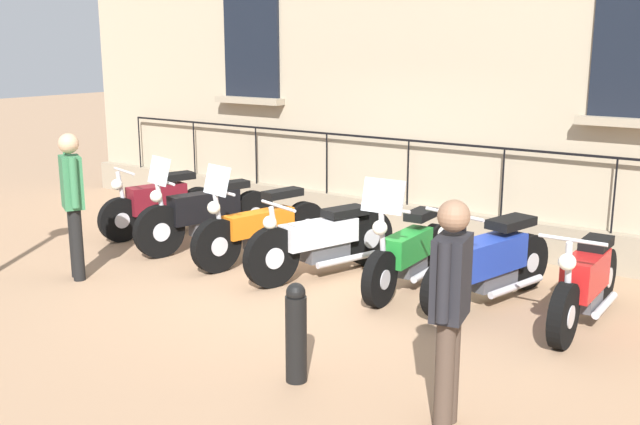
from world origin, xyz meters
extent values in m
plane|color=#9E7A5B|center=(0.00, 0.00, 0.00)|extent=(60.00, 60.00, 0.00)
cube|color=gray|center=(-2.43, 0.00, 0.25)|extent=(0.20, 13.41, 0.50)
cube|color=gray|center=(-2.41, 2.95, 1.86)|extent=(0.24, 1.31, 0.10)
cube|color=black|center=(-2.49, -2.95, 3.07)|extent=(0.06, 1.11, 2.31)
cube|color=gray|center=(-2.41, -2.95, 1.86)|extent=(0.24, 1.31, 0.10)
cube|color=black|center=(-2.39, 0.00, 1.43)|extent=(0.03, 11.26, 0.03)
cylinder|color=black|center=(-2.39, -5.63, 0.97)|extent=(0.02, 0.02, 0.93)
cylinder|color=black|center=(-2.39, -4.22, 0.97)|extent=(0.02, 0.02, 0.93)
cylinder|color=black|center=(-2.39, -2.82, 0.97)|extent=(0.02, 0.02, 0.93)
cylinder|color=black|center=(-2.39, -1.41, 0.97)|extent=(0.02, 0.02, 0.93)
cylinder|color=black|center=(-2.39, 0.00, 0.97)|extent=(0.02, 0.02, 0.93)
cylinder|color=black|center=(-2.39, 1.41, 0.97)|extent=(0.02, 0.02, 0.93)
cylinder|color=black|center=(-2.39, 2.82, 0.97)|extent=(0.02, 0.02, 0.93)
cylinder|color=black|center=(0.09, -3.25, 0.32)|extent=(0.64, 0.30, 0.64)
cylinder|color=silver|center=(0.09, -3.25, 0.32)|extent=(0.25, 0.20, 0.22)
cylinder|color=black|center=(-1.11, -2.89, 0.32)|extent=(0.64, 0.30, 0.64)
cylinder|color=silver|center=(-1.11, -2.89, 0.32)|extent=(0.25, 0.20, 0.22)
cube|color=maroon|center=(-0.46, -3.09, 0.55)|extent=(0.89, 0.53, 0.39)
cube|color=#4C4C51|center=(-0.56, -3.06, 0.29)|extent=(0.55, 0.37, 0.22)
cube|color=black|center=(-0.79, -2.99, 0.85)|extent=(0.53, 0.39, 0.10)
cylinder|color=silver|center=(0.05, -3.24, 0.66)|extent=(0.17, 0.10, 0.70)
cylinder|color=silver|center=(0.00, -3.22, 1.01)|extent=(0.22, 0.63, 0.04)
sphere|color=white|center=(0.11, -3.26, 0.83)|extent=(0.16, 0.16, 0.16)
cylinder|color=silver|center=(-0.66, -2.85, 0.18)|extent=(0.75, 0.30, 0.08)
cylinder|color=black|center=(0.32, -2.21, 0.35)|extent=(0.71, 0.31, 0.70)
cylinder|color=silver|center=(0.32, -2.21, 0.35)|extent=(0.28, 0.21, 0.25)
cylinder|color=black|center=(-1.12, -1.82, 0.35)|extent=(0.71, 0.31, 0.70)
cylinder|color=silver|center=(-1.12, -1.82, 0.35)|extent=(0.28, 0.21, 0.25)
cube|color=black|center=(-0.35, -2.03, 0.59)|extent=(1.04, 0.51, 0.39)
cube|color=#4C4C51|center=(-0.45, -2.00, 0.32)|extent=(0.64, 0.35, 0.25)
cube|color=black|center=(-0.74, -1.92, 0.83)|extent=(0.61, 0.37, 0.10)
cylinder|color=silver|center=(0.27, -2.20, 0.68)|extent=(0.17, 0.10, 0.66)
cylinder|color=silver|center=(0.22, -2.19, 1.01)|extent=(0.18, 0.54, 0.04)
sphere|color=white|center=(0.33, -2.22, 0.83)|extent=(0.16, 0.16, 0.16)
cylinder|color=silver|center=(-0.61, -1.82, 0.19)|extent=(0.90, 0.32, 0.08)
cube|color=silver|center=(0.28, -2.20, 1.16)|extent=(0.24, 0.47, 0.36)
cylinder|color=black|center=(0.36, -1.15, 0.34)|extent=(0.69, 0.27, 0.68)
cylinder|color=silver|center=(0.36, -1.15, 0.34)|extent=(0.26, 0.20, 0.24)
cylinder|color=black|center=(-1.04, -0.84, 0.34)|extent=(0.69, 0.27, 0.68)
cylinder|color=silver|center=(-1.04, -0.84, 0.34)|extent=(0.26, 0.20, 0.24)
cube|color=orange|center=(-0.29, -1.01, 0.52)|extent=(1.02, 0.45, 0.29)
cube|color=#4C4C51|center=(-0.39, -0.99, 0.30)|extent=(0.63, 0.32, 0.24)
cube|color=black|center=(-0.68, -0.92, 0.85)|extent=(0.59, 0.33, 0.10)
cylinder|color=silver|center=(0.31, -1.14, 0.67)|extent=(0.17, 0.09, 0.67)
cylinder|color=silver|center=(0.27, -1.13, 1.00)|extent=(0.15, 0.52, 0.04)
sphere|color=white|center=(0.38, -1.15, 0.82)|extent=(0.16, 0.16, 0.16)
cylinder|color=silver|center=(-0.55, -0.81, 0.19)|extent=(0.89, 0.27, 0.08)
cube|color=silver|center=(0.32, -1.14, 1.15)|extent=(0.21, 0.45, 0.36)
cylinder|color=black|center=(0.41, -0.24, 0.36)|extent=(0.72, 0.34, 0.71)
cylinder|color=silver|center=(0.41, -0.24, 0.36)|extent=(0.28, 0.22, 0.25)
cylinder|color=black|center=(-0.98, 0.22, 0.36)|extent=(0.72, 0.34, 0.71)
cylinder|color=silver|center=(-0.98, 0.22, 0.36)|extent=(0.28, 0.22, 0.25)
cube|color=silver|center=(-0.24, -0.03, 0.54)|extent=(1.04, 0.60, 0.29)
cube|color=#4C4C51|center=(-0.33, 0.00, 0.32)|extent=(0.64, 0.42, 0.25)
cube|color=black|center=(-0.62, 0.10, 0.75)|extent=(0.61, 0.43, 0.10)
cylinder|color=silver|center=(0.36, -0.22, 0.65)|extent=(0.17, 0.11, 0.60)
cylinder|color=silver|center=(0.31, -0.21, 0.95)|extent=(0.24, 0.65, 0.04)
sphere|color=white|center=(0.43, -0.24, 0.77)|extent=(0.16, 0.16, 0.16)
cylinder|color=silver|center=(-0.47, 0.22, 0.20)|extent=(0.87, 0.35, 0.08)
cylinder|color=black|center=(0.24, 1.11, 0.31)|extent=(0.62, 0.15, 0.61)
cylinder|color=silver|center=(0.24, 1.11, 0.31)|extent=(0.22, 0.15, 0.21)
cylinder|color=black|center=(-1.16, 1.05, 0.31)|extent=(0.62, 0.15, 0.61)
cylinder|color=silver|center=(-1.16, 1.05, 0.31)|extent=(0.22, 0.15, 0.21)
cube|color=#1E842D|center=(-0.41, 1.08, 0.51)|extent=(0.83, 0.29, 0.32)
cube|color=#4C4C51|center=(-0.51, 1.08, 0.28)|extent=(0.50, 0.23, 0.21)
cube|color=black|center=(-0.75, 1.07, 0.82)|extent=(0.47, 0.25, 0.10)
cylinder|color=silver|center=(0.19, 1.11, 0.68)|extent=(0.16, 0.07, 0.76)
cylinder|color=silver|center=(0.14, 1.11, 1.05)|extent=(0.06, 0.58, 0.04)
sphere|color=white|center=(0.26, 1.11, 0.87)|extent=(0.16, 0.16, 0.16)
cylinder|color=silver|center=(-0.67, 1.22, 0.17)|extent=(0.74, 0.11, 0.08)
cube|color=silver|center=(0.20, 1.11, 1.20)|extent=(0.14, 0.48, 0.36)
cylinder|color=black|center=(0.19, 1.85, 0.32)|extent=(0.65, 0.27, 0.64)
cylinder|color=silver|center=(0.19, 1.85, 0.32)|extent=(0.25, 0.19, 0.22)
cylinder|color=black|center=(-1.25, 2.20, 0.32)|extent=(0.65, 0.27, 0.64)
cylinder|color=silver|center=(-1.25, 2.20, 0.32)|extent=(0.25, 0.19, 0.22)
cube|color=#1E389E|center=(-0.48, 2.01, 0.55)|extent=(1.07, 0.56, 0.37)
cube|color=#4C4C51|center=(-0.58, 2.04, 0.29)|extent=(0.66, 0.40, 0.22)
cube|color=black|center=(-0.88, 2.11, 0.84)|extent=(0.63, 0.42, 0.10)
cylinder|color=silver|center=(0.14, 1.86, 0.71)|extent=(0.17, 0.10, 0.78)
cylinder|color=silver|center=(0.09, 1.87, 1.09)|extent=(0.21, 0.71, 0.04)
sphere|color=white|center=(0.21, 1.84, 0.91)|extent=(0.16, 0.16, 0.16)
cylinder|color=silver|center=(-0.74, 2.26, 0.18)|extent=(0.92, 0.30, 0.08)
cylinder|color=black|center=(0.21, 3.06, 0.31)|extent=(0.62, 0.14, 0.62)
cylinder|color=silver|center=(0.21, 3.06, 0.31)|extent=(0.22, 0.15, 0.22)
cylinder|color=black|center=(-1.20, 3.05, 0.31)|extent=(0.62, 0.14, 0.62)
cylinder|color=silver|center=(-1.20, 3.05, 0.31)|extent=(0.22, 0.15, 0.22)
cube|color=red|center=(-0.45, 3.06, 0.54)|extent=(0.81, 0.29, 0.38)
cube|color=#4C4C51|center=(-0.55, 3.06, 0.28)|extent=(0.49, 0.23, 0.22)
cube|color=black|center=(-0.78, 3.05, 0.78)|extent=(0.45, 0.26, 0.10)
cylinder|color=silver|center=(0.16, 3.06, 0.66)|extent=(0.16, 0.06, 0.71)
cylinder|color=silver|center=(0.11, 3.06, 1.01)|extent=(0.04, 0.62, 0.04)
sphere|color=white|center=(0.23, 3.06, 0.83)|extent=(0.16, 0.16, 0.16)
cylinder|color=silver|center=(-0.70, 3.21, 0.17)|extent=(0.73, 0.09, 0.08)
cylinder|color=black|center=(2.20, 1.46, 0.37)|extent=(0.18, 0.18, 0.75)
sphere|color=black|center=(2.20, 1.46, 0.78)|extent=(0.16, 0.16, 0.16)
cylinder|color=black|center=(1.55, -2.28, 0.44)|extent=(0.14, 0.14, 0.87)
cylinder|color=black|center=(1.47, -2.42, 0.44)|extent=(0.14, 0.14, 0.87)
cube|color=#337247|center=(1.51, -2.35, 1.18)|extent=(0.37, 0.42, 0.62)
sphere|color=tan|center=(1.51, -2.35, 1.64)|extent=(0.24, 0.24, 0.24)
cylinder|color=#337247|center=(1.61, -2.16, 1.21)|extent=(0.09, 0.09, 0.59)
cylinder|color=#337247|center=(1.40, -2.54, 1.21)|extent=(0.09, 0.09, 0.59)
cylinder|color=#47382D|center=(2.23, 2.83, 0.43)|extent=(0.14, 0.14, 0.85)
cylinder|color=#47382D|center=(2.07, 2.79, 0.43)|extent=(0.14, 0.14, 0.85)
cube|color=black|center=(2.15, 2.81, 1.15)|extent=(0.40, 0.29, 0.60)
sphere|color=#8C664C|center=(2.15, 2.81, 1.60)|extent=(0.23, 0.23, 0.23)
cylinder|color=black|center=(2.37, 2.85, 1.18)|extent=(0.09, 0.09, 0.57)
cylinder|color=black|center=(1.94, 2.77, 1.18)|extent=(0.09, 0.09, 0.57)
camera|label=1|loc=(6.73, 4.91, 2.77)|focal=41.22mm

